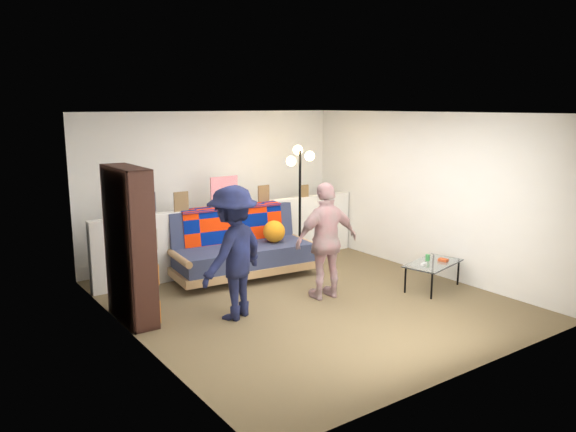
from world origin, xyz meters
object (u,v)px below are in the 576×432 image
(floor_lamp, at_px, (300,181))
(futon_sofa, at_px, (242,249))
(coffee_table, at_px, (433,264))
(person_left, at_px, (233,253))
(bookshelf, at_px, (130,250))
(person_right, at_px, (327,241))

(floor_lamp, bearing_deg, futon_sofa, -177.98)
(coffee_table, distance_m, person_left, 2.88)
(bookshelf, bearing_deg, floor_lamp, 14.77)
(futon_sofa, height_order, person_right, person_right)
(floor_lamp, distance_m, person_left, 2.50)
(futon_sofa, relative_size, person_left, 1.36)
(futon_sofa, distance_m, person_right, 1.55)
(coffee_table, relative_size, person_right, 0.64)
(person_left, bearing_deg, floor_lamp, -169.56)
(futon_sofa, bearing_deg, person_right, -73.66)
(futon_sofa, distance_m, person_left, 1.69)
(floor_lamp, xyz_separation_m, person_right, (-0.65, -1.49, -0.57))
(futon_sofa, bearing_deg, bookshelf, -158.65)
(coffee_table, height_order, person_left, person_left)
(floor_lamp, bearing_deg, person_left, -144.80)
(bookshelf, distance_m, coffee_table, 4.02)
(person_left, height_order, person_right, person_left)
(futon_sofa, relative_size, bookshelf, 1.19)
(floor_lamp, height_order, person_left, floor_lamp)
(person_left, bearing_deg, bookshelf, -55.64)
(bookshelf, xyz_separation_m, person_right, (2.36, -0.69, -0.08))
(coffee_table, height_order, person_right, person_right)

